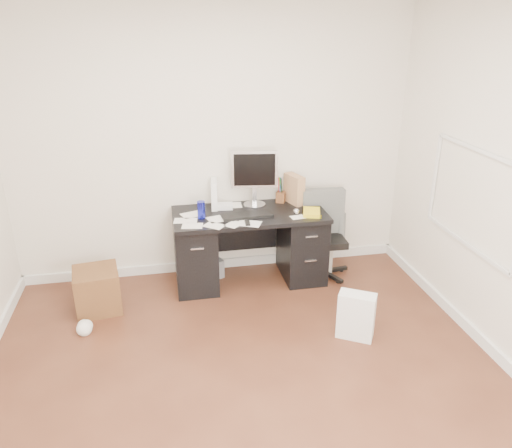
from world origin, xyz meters
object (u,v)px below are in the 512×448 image
(office_chair, at_px, (325,236))
(pc_tower, at_px, (314,252))
(desk, at_px, (250,245))
(keyboard, at_px, (247,215))
(lcd_monitor, at_px, (254,178))
(wicker_basket, at_px, (97,290))

(office_chair, relative_size, pc_tower, 2.24)
(pc_tower, bearing_deg, desk, 168.93)
(keyboard, height_order, pc_tower, keyboard)
(keyboard, xyz_separation_m, pc_tower, (0.77, 0.20, -0.56))
(pc_tower, bearing_deg, lcd_monitor, 153.99)
(keyboard, bearing_deg, pc_tower, 10.23)
(pc_tower, distance_m, wicker_basket, 2.24)
(desk, relative_size, office_chair, 1.66)
(office_chair, xyz_separation_m, wicker_basket, (-2.27, -0.24, -0.25))
(keyboard, xyz_separation_m, wicker_basket, (-1.44, -0.17, -0.57))
(desk, xyz_separation_m, wicker_basket, (-1.49, -0.28, -0.20))
(desk, bearing_deg, wicker_basket, -169.45)
(keyboard, xyz_separation_m, office_chair, (0.83, 0.07, -0.31))
(pc_tower, xyz_separation_m, wicker_basket, (-2.21, -0.37, -0.00))
(desk, bearing_deg, office_chair, -2.66)
(keyboard, height_order, office_chair, office_chair)
(desk, distance_m, keyboard, 0.38)
(keyboard, distance_m, wicker_basket, 1.56)
(desk, height_order, wicker_basket, desk)
(wicker_basket, bearing_deg, office_chair, 6.04)
(desk, height_order, lcd_monitor, lcd_monitor)
(lcd_monitor, bearing_deg, office_chair, -8.96)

